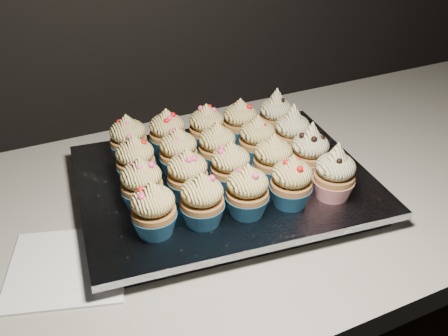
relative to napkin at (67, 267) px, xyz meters
The scene contains 24 objects.
worktop 0.37m from the napkin, 10.83° to the left, with size 2.44×0.64×0.04m, color beige.
napkin is the anchor object (origin of this frame).
baking_tray 0.28m from the napkin, 14.00° to the left, with size 0.43×0.33×0.02m, color black.
foil_lining 0.28m from the napkin, 14.00° to the left, with size 0.46×0.36×0.01m, color silver.
cupcake_0 0.14m from the napkin, ahead, with size 0.06×0.06×0.08m.
cupcake_1 0.21m from the napkin, ahead, with size 0.06×0.06×0.08m.
cupcake_2 0.27m from the napkin, ahead, with size 0.06×0.06×0.08m.
cupcake_3 0.34m from the napkin, ahead, with size 0.06×0.06×0.08m.
cupcake_4 0.41m from the napkin, ahead, with size 0.06×0.06×0.10m.
cupcake_5 0.15m from the napkin, 20.29° to the left, with size 0.06×0.06×0.08m.
cupcake_6 0.21m from the napkin, 11.75° to the left, with size 0.06×0.06×0.08m.
cupcake_7 0.28m from the napkin, ahead, with size 0.06×0.06×0.08m.
cupcake_8 0.34m from the napkin, ahead, with size 0.06×0.06×0.08m.
cupcake_9 0.41m from the napkin, ahead, with size 0.06×0.06×0.10m.
cupcake_10 0.19m from the napkin, 39.72° to the left, with size 0.06×0.06×0.08m.
cupcake_11 0.25m from the napkin, 27.74° to the left, with size 0.06×0.06×0.08m.
cupcake_12 0.30m from the napkin, 19.95° to the left, with size 0.06×0.06×0.08m.
cupcake_13 0.36m from the napkin, 14.94° to the left, with size 0.06×0.06×0.08m.
cupcake_14 0.42m from the napkin, 11.94° to the left, with size 0.06×0.06×0.10m.
cupcake_15 0.25m from the napkin, 51.69° to the left, with size 0.06×0.06×0.08m.
cupcake_16 0.29m from the napkin, 39.92° to the left, with size 0.06×0.06×0.08m.
cupcake_17 0.34m from the napkin, 30.66° to the left, with size 0.06×0.06×0.08m.
cupcake_18 0.39m from the napkin, 25.14° to the left, with size 0.06×0.06×0.08m.
cupcake_19 0.45m from the napkin, 20.40° to the left, with size 0.06×0.06×0.10m.
Camera 1 is at (-0.39, 1.08, 1.38)m, focal length 40.00 mm.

